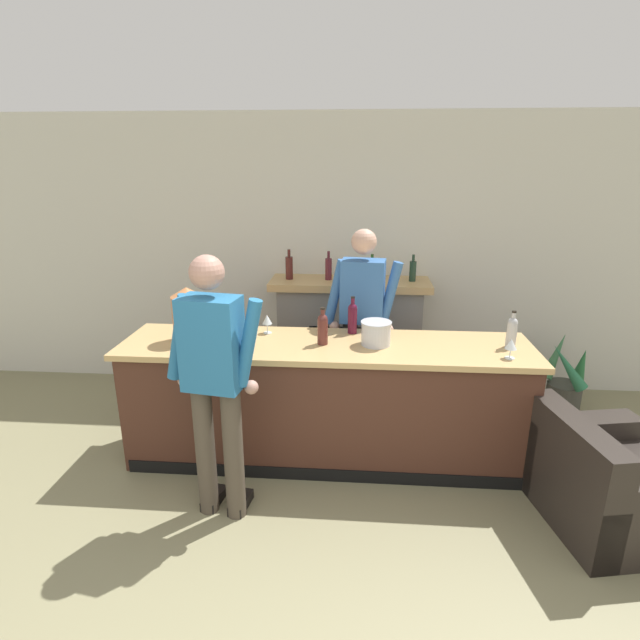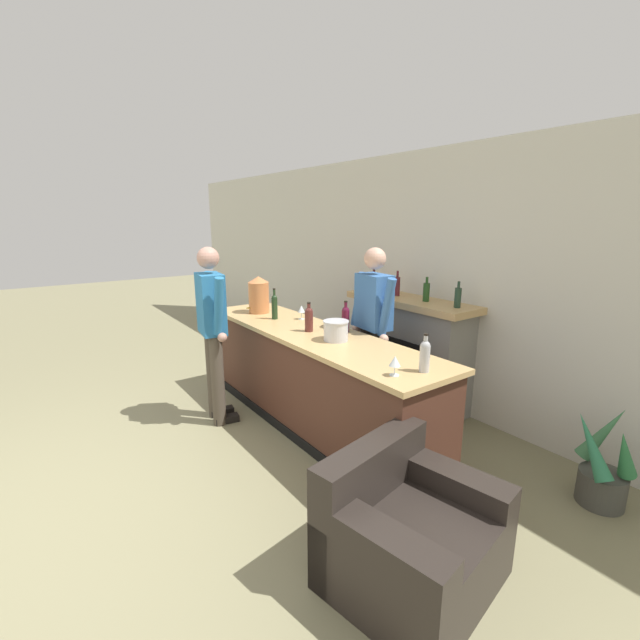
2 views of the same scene
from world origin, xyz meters
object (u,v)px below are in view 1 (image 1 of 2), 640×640
object	(u,v)px
wine_bottle_burgundy_dark	(238,324)
wine_glass_by_dispenser	(511,345)
armchair_black	(602,486)
wine_glass_near_bucket	(267,320)
fireplace_stone	(349,336)
copper_dispenser	(188,314)
potted_plant_corner	(565,382)
wine_bottle_merlot_tall	(322,328)
person_customer	(215,379)
ice_bucket_steel	(376,333)
wine_bottle_cabernet_heavy	(512,331)
person_bartender	(362,321)
wine_bottle_riesling_slim	(352,317)

from	to	relation	value
wine_bottle_burgundy_dark	wine_glass_by_dispenser	distance (m)	1.98
armchair_black	wine_glass_by_dispenser	size ratio (longest dim) A/B	7.27
wine_glass_near_bucket	wine_glass_by_dispenser	distance (m)	1.83
fireplace_stone	copper_dispenser	world-z (taller)	fireplace_stone
potted_plant_corner	wine_bottle_merlot_tall	world-z (taller)	wine_bottle_merlot_tall
person_customer	wine_bottle_merlot_tall	size ratio (longest dim) A/B	6.22
ice_bucket_steel	wine_glass_by_dispenser	world-z (taller)	ice_bucket_steel
person_customer	ice_bucket_steel	distance (m)	1.27
wine_bottle_cabernet_heavy	wine_glass_near_bucket	world-z (taller)	wine_bottle_cabernet_heavy
copper_dispenser	wine_glass_near_bucket	xyz separation A→B (m)	(0.57, 0.21, -0.10)
copper_dispenser	ice_bucket_steel	bearing A→B (deg)	0.50
ice_bucket_steel	wine_glass_near_bucket	world-z (taller)	ice_bucket_steel
wine_bottle_merlot_tall	wine_glass_by_dispenser	bearing A→B (deg)	-7.97
potted_plant_corner	copper_dispenser	world-z (taller)	copper_dispenser
armchair_black	copper_dispenser	size ratio (longest dim) A/B	2.49
person_bartender	wine_bottle_merlot_tall	bearing A→B (deg)	-118.48
armchair_black	person_customer	bearing A→B (deg)	-177.64
potted_plant_corner	wine_bottle_burgundy_dark	size ratio (longest dim) A/B	2.17
person_bartender	wine_glass_near_bucket	xyz separation A→B (m)	(-0.76, -0.34, 0.10)
wine_bottle_burgundy_dark	wine_bottle_merlot_tall	world-z (taller)	wine_bottle_burgundy_dark
copper_dispenser	wine_bottle_burgundy_dark	distance (m)	0.39
copper_dispenser	wine_bottle_burgundy_dark	xyz separation A→B (m)	(0.39, -0.02, -0.06)
ice_bucket_steel	wine_bottle_merlot_tall	world-z (taller)	wine_bottle_merlot_tall
wine_bottle_merlot_tall	wine_glass_by_dispenser	world-z (taller)	wine_bottle_merlot_tall
ice_bucket_steel	wine_bottle_riesling_slim	bearing A→B (deg)	125.19
wine_bottle_cabernet_heavy	ice_bucket_steel	bearing A→B (deg)	-178.67
wine_bottle_burgundy_dark	wine_bottle_merlot_tall	bearing A→B (deg)	0.93
fireplace_stone	wine_glass_by_dispenser	distance (m)	1.88
ice_bucket_steel	wine_bottle_riesling_slim	distance (m)	0.32
wine_bottle_burgundy_dark	wine_bottle_merlot_tall	size ratio (longest dim) A/B	1.17
armchair_black	person_bartender	distance (m)	2.09
wine_bottle_cabernet_heavy	wine_bottle_merlot_tall	bearing A→B (deg)	-178.28
fireplace_stone	wine_bottle_cabernet_heavy	size ratio (longest dim) A/B	5.53
wine_bottle_merlot_tall	wine_glass_near_bucket	bearing A→B (deg)	154.66
wine_bottle_cabernet_heavy	wine_bottle_riesling_slim	distance (m)	1.20
copper_dispenser	wine_bottle_riesling_slim	xyz separation A→B (m)	(1.25, 0.27, -0.08)
fireplace_stone	person_bartender	bearing A→B (deg)	-80.04
armchair_black	wine_bottle_cabernet_heavy	bearing A→B (deg)	126.30
fireplace_stone	potted_plant_corner	bearing A→B (deg)	-5.64
wine_bottle_riesling_slim	wine_glass_near_bucket	world-z (taller)	wine_bottle_riesling_slim
wine_glass_by_dispenser	ice_bucket_steel	bearing A→B (deg)	167.53
copper_dispenser	ice_bucket_steel	world-z (taller)	copper_dispenser
wine_bottle_cabernet_heavy	wine_glass_by_dispenser	xyz separation A→B (m)	(-0.07, -0.23, -0.03)
armchair_black	ice_bucket_steel	xyz separation A→B (m)	(-1.48, 0.63, 0.80)
fireplace_stone	person_customer	xyz separation A→B (m)	(-0.81, -1.95, 0.38)
copper_dispenser	wine_bottle_riesling_slim	size ratio (longest dim) A/B	1.39
wine_glass_by_dispenser	wine_glass_near_bucket	bearing A→B (deg)	167.32
armchair_black	person_customer	distance (m)	2.61
person_customer	wine_bottle_burgundy_dark	bearing A→B (deg)	91.03
copper_dispenser	wine_bottle_burgundy_dark	bearing A→B (deg)	-2.45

